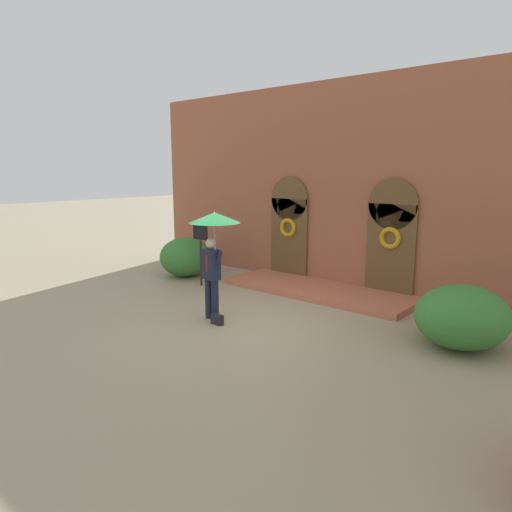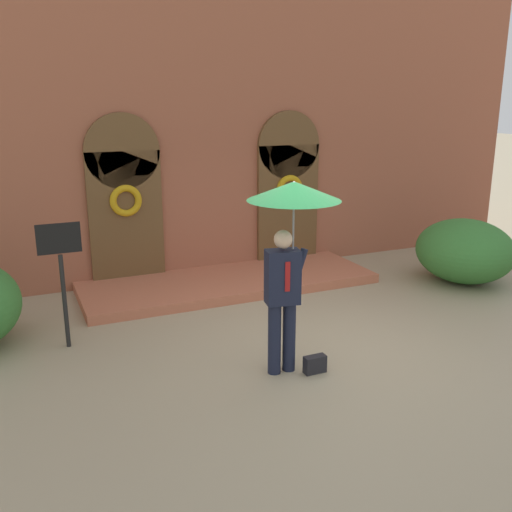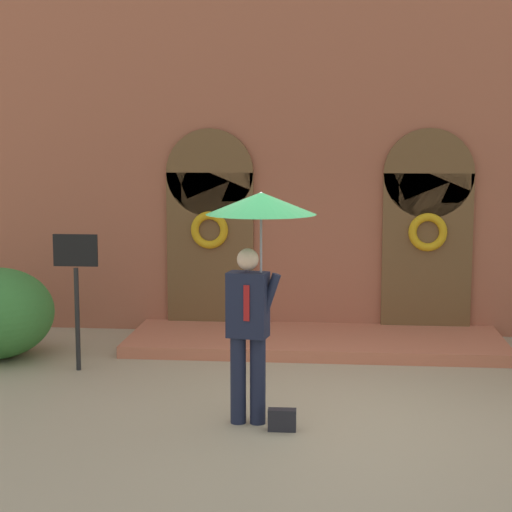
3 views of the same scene
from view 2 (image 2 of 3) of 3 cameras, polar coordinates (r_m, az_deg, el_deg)
ground_plane at (r=7.72m, az=5.66°, el=-9.70°), size 80.00×80.00×0.00m
building_facade at (r=10.80m, az=-5.06°, el=12.30°), size 14.00×2.30×5.60m
person_with_umbrella at (r=6.64m, az=3.51°, el=3.62°), size 1.10×1.10×2.36m
handbag at (r=7.19m, az=5.91°, el=-10.72°), size 0.28×0.12×0.22m
sign_post at (r=7.91m, az=-18.91°, el=-0.84°), size 0.56×0.06×1.72m
shrub_right at (r=11.10m, az=20.13°, el=0.50°), size 1.67×1.84×1.16m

